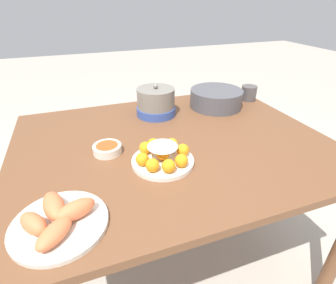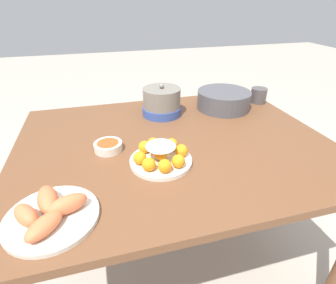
{
  "view_description": "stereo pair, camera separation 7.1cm",
  "coord_description": "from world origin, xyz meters",
  "px_view_note": "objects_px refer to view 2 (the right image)",
  "views": [
    {
      "loc": [
        -0.35,
        -0.9,
        1.27
      ],
      "look_at": [
        -0.05,
        -0.07,
        0.77
      ],
      "focal_mm": 28.0,
      "sensor_mm": 36.0,
      "label": 1
    },
    {
      "loc": [
        -0.28,
        -0.92,
        1.27
      ],
      "look_at": [
        -0.05,
        -0.07,
        0.77
      ],
      "focal_mm": 28.0,
      "sensor_mm": 36.0,
      "label": 2
    }
  ],
  "objects_px": {
    "cake_plate": "(161,156)",
    "cup_far": "(258,95)",
    "seafood_platter": "(50,213)",
    "sauce_bowl": "(108,146)",
    "dining_table": "(174,158)",
    "serving_bowl": "(224,99)",
    "warming_pot": "(162,102)"
  },
  "relations": [
    {
      "from": "dining_table",
      "to": "serving_bowl",
      "type": "xyz_separation_m",
      "value": [
        0.36,
        0.28,
        0.14
      ]
    },
    {
      "from": "seafood_platter",
      "to": "sauce_bowl",
      "type": "bearing_deg",
      "value": 61.81
    },
    {
      "from": "serving_bowl",
      "to": "cup_far",
      "type": "bearing_deg",
      "value": 7.06
    },
    {
      "from": "sauce_bowl",
      "to": "warming_pot",
      "type": "bearing_deg",
      "value": 44.82
    },
    {
      "from": "dining_table",
      "to": "warming_pot",
      "type": "bearing_deg",
      "value": 86.46
    },
    {
      "from": "cake_plate",
      "to": "seafood_platter",
      "type": "distance_m",
      "value": 0.4
    },
    {
      "from": "serving_bowl",
      "to": "warming_pot",
      "type": "relative_size",
      "value": 1.41
    },
    {
      "from": "cake_plate",
      "to": "sauce_bowl",
      "type": "height_order",
      "value": "cake_plate"
    },
    {
      "from": "warming_pot",
      "to": "serving_bowl",
      "type": "bearing_deg",
      "value": -0.99
    },
    {
      "from": "cake_plate",
      "to": "cup_far",
      "type": "height_order",
      "value": "cup_far"
    },
    {
      "from": "sauce_bowl",
      "to": "cup_far",
      "type": "bearing_deg",
      "value": 19.91
    },
    {
      "from": "dining_table",
      "to": "seafood_platter",
      "type": "relative_size",
      "value": 5.08
    },
    {
      "from": "serving_bowl",
      "to": "sauce_bowl",
      "type": "xyz_separation_m",
      "value": [
        -0.63,
        -0.28,
        -0.03
      ]
    },
    {
      "from": "cup_far",
      "to": "cake_plate",
      "type": "bearing_deg",
      "value": -146.34
    },
    {
      "from": "dining_table",
      "to": "warming_pot",
      "type": "relative_size",
      "value": 6.56
    },
    {
      "from": "sauce_bowl",
      "to": "warming_pot",
      "type": "xyz_separation_m",
      "value": [
        0.29,
        0.29,
        0.05
      ]
    },
    {
      "from": "cake_plate",
      "to": "seafood_platter",
      "type": "height_order",
      "value": "cake_plate"
    },
    {
      "from": "cake_plate",
      "to": "serving_bowl",
      "type": "height_order",
      "value": "serving_bowl"
    },
    {
      "from": "warming_pot",
      "to": "cup_far",
      "type": "bearing_deg",
      "value": 2.28
    },
    {
      "from": "serving_bowl",
      "to": "warming_pot",
      "type": "distance_m",
      "value": 0.34
    },
    {
      "from": "sauce_bowl",
      "to": "cup_far",
      "type": "xyz_separation_m",
      "value": [
        0.86,
        0.31,
        0.02
      ]
    },
    {
      "from": "cake_plate",
      "to": "seafood_platter",
      "type": "relative_size",
      "value": 0.89
    },
    {
      "from": "seafood_platter",
      "to": "warming_pot",
      "type": "relative_size",
      "value": 1.29
    },
    {
      "from": "dining_table",
      "to": "cake_plate",
      "type": "height_order",
      "value": "cake_plate"
    },
    {
      "from": "sauce_bowl",
      "to": "seafood_platter",
      "type": "relative_size",
      "value": 0.43
    },
    {
      "from": "serving_bowl",
      "to": "dining_table",
      "type": "bearing_deg",
      "value": -142.24
    },
    {
      "from": "seafood_platter",
      "to": "cup_far",
      "type": "distance_m",
      "value": 1.22
    },
    {
      "from": "sauce_bowl",
      "to": "dining_table",
      "type": "bearing_deg",
      "value": 1.45
    },
    {
      "from": "dining_table",
      "to": "cup_far",
      "type": "xyz_separation_m",
      "value": [
        0.58,
        0.3,
        0.13
      ]
    },
    {
      "from": "serving_bowl",
      "to": "sauce_bowl",
      "type": "relative_size",
      "value": 2.54
    },
    {
      "from": "dining_table",
      "to": "serving_bowl",
      "type": "bearing_deg",
      "value": 37.76
    },
    {
      "from": "dining_table",
      "to": "cake_plate",
      "type": "relative_size",
      "value": 5.69
    }
  ]
}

